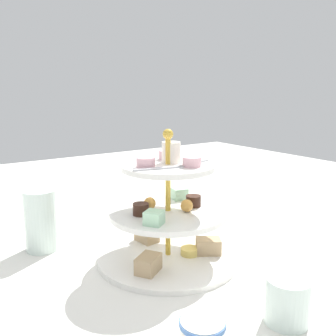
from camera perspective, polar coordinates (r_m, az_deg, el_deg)
The scene contains 5 objects.
ground_plane at distance 0.77m, azimuth 0.00°, elevation -13.62°, with size 2.40×2.40×0.00m, color silver.
tiered_serving_stand at distance 0.74m, azimuth 0.04°, elevation -8.13°, with size 0.28×0.28×0.26m.
water_glass_tall_right at distance 0.83m, azimuth -18.67°, elevation -7.51°, with size 0.07×0.07×0.13m, color silver.
water_glass_short_left at distance 0.60m, azimuth 17.62°, elevation -18.61°, with size 0.06×0.06×0.07m, color silver.
butter_knife_left at distance 1.06m, azimuth 0.09°, elevation -6.12°, with size 0.17×0.01×0.00m, color silver.
Camera 1 is at (-0.39, -0.57, 0.33)m, focal length 40.20 mm.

